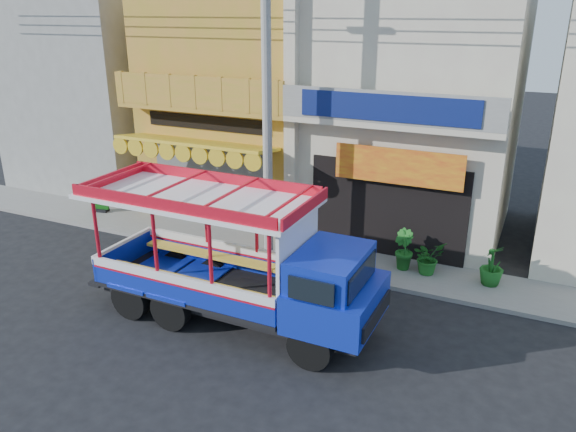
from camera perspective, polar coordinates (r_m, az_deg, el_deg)
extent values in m
plane|color=black|center=(13.61, -4.49, -10.60)|extent=(90.00, 90.00, 0.00)
cube|color=slate|center=(16.77, 2.20, -4.06)|extent=(30.00, 2.00, 0.12)
cube|color=#A79025|center=(20.83, -3.64, 12.08)|extent=(6.00, 6.00, 8.00)
cube|color=#595B5E|center=(18.86, -7.84, 2.94)|extent=(4.20, 0.10, 2.60)
cube|color=gold|center=(17.85, -9.36, 7.35)|extent=(5.20, 1.50, 0.31)
cube|color=#A79025|center=(17.98, -8.82, 10.73)|extent=(6.00, 0.70, 0.18)
cube|color=#A79025|center=(17.66, -9.46, 12.32)|extent=(6.00, 0.12, 0.95)
cube|color=black|center=(18.33, -8.18, 9.35)|extent=(4.50, 0.04, 0.45)
cube|color=#C1B29E|center=(18.75, 13.00, 10.68)|extent=(6.00, 6.00, 8.00)
cube|color=black|center=(16.51, 10.01, 0.62)|extent=(4.60, 0.12, 2.80)
cube|color=gold|center=(15.76, 11.10, 4.95)|extent=(3.60, 0.05, 1.00)
cube|color=#C1B29E|center=(15.53, 10.26, 9.14)|extent=(6.00, 0.70, 0.18)
cube|color=gray|center=(15.15, 10.07, 10.80)|extent=(6.00, 0.12, 0.85)
cube|color=navy|center=(15.09, 10.00, 10.77)|extent=(4.80, 0.06, 0.70)
cube|color=#C1B29E|center=(16.72, 0.33, 10.07)|extent=(0.35, 0.30, 8.00)
cube|color=gray|center=(24.94, -18.25, 12.03)|extent=(6.00, 6.00, 7.60)
cylinder|color=gray|center=(15.26, -2.14, 10.97)|extent=(0.26, 0.26, 9.00)
cylinder|color=black|center=(11.78, 2.27, -13.16)|extent=(0.97, 0.28, 0.97)
cylinder|color=black|center=(13.25, 5.48, -9.14)|extent=(0.97, 0.28, 0.97)
cylinder|color=black|center=(13.32, -11.83, -9.32)|extent=(0.97, 0.28, 0.97)
cylinder|color=black|center=(14.64, -7.51, -6.20)|extent=(0.97, 0.28, 0.97)
cylinder|color=black|center=(14.00, -15.69, -8.15)|extent=(0.97, 0.28, 0.97)
cylinder|color=black|center=(15.25, -11.21, -5.29)|extent=(0.97, 0.28, 0.97)
cube|color=black|center=(13.35, -5.43, -8.41)|extent=(6.53, 1.66, 0.27)
cube|color=#122BC4|center=(12.12, 4.92, -8.68)|extent=(1.77, 2.15, 0.87)
cube|color=#122BC4|center=(11.81, 4.37, -5.25)|extent=(1.38, 1.98, 0.73)
cube|color=black|center=(11.64, 7.49, -6.06)|extent=(0.07, 1.71, 0.53)
cube|color=black|center=(13.65, -8.37, -6.95)|extent=(4.82, 2.18, 0.12)
cube|color=#122BC4|center=(12.75, -11.00, -7.46)|extent=(4.80, 0.12, 0.58)
cube|color=white|center=(12.64, -11.08, -6.41)|extent=(4.80, 0.13, 0.21)
cube|color=#122BC4|center=(14.27, -6.16, -4.06)|extent=(4.80, 0.12, 0.58)
cube|color=white|center=(14.17, -6.20, -3.09)|extent=(4.80, 0.13, 0.21)
cylinder|color=red|center=(13.71, -18.90, -1.30)|extent=(0.09, 0.09, 1.55)
cylinder|color=red|center=(15.11, -13.68, 1.22)|extent=(0.09, 0.09, 1.55)
cube|color=white|center=(12.09, 1.01, -4.70)|extent=(0.10, 1.96, 2.18)
cube|color=white|center=(12.85, -9.22, 1.83)|extent=(5.40, 2.43, 0.10)
cube|color=red|center=(12.80, -9.26, 2.57)|extent=(5.21, 2.33, 0.25)
cube|color=black|center=(21.28, -18.49, 0.58)|extent=(0.59, 0.40, 0.10)
cube|color=#0E510E|center=(21.12, -18.63, 1.85)|extent=(0.65, 0.21, 0.89)
imported|color=#1B601D|center=(15.85, 14.05, -4.09)|extent=(1.10, 1.12, 0.94)
imported|color=#1B601D|center=(15.97, 11.61, -3.34)|extent=(0.79, 0.79, 1.12)
imported|color=#1B601D|center=(15.68, 20.03, -4.73)|extent=(0.83, 0.83, 1.09)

